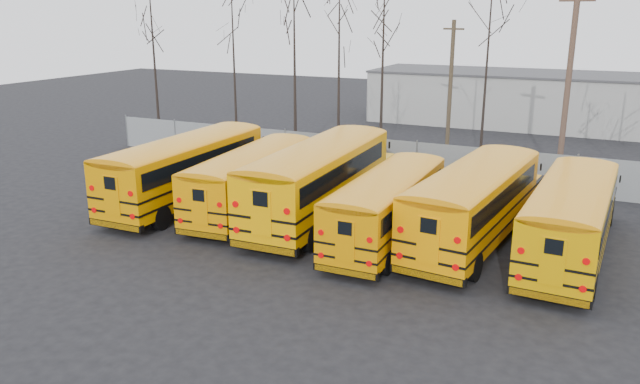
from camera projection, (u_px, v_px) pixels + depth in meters
The scene contains 17 objects.
ground at pixel (323, 252), 23.33m from camera, with size 120.00×120.00×0.00m, color black.
fence at pixel (416, 160), 33.49m from camera, with size 40.00×0.04×2.00m, color gray.
distant_building at pixel (513, 99), 49.80m from camera, with size 22.00×8.00×4.00m, color #9D9D98.
bus_a at pixel (188, 164), 28.92m from camera, with size 2.73×11.46×3.20m.
bus_b at pixel (253, 175), 27.74m from camera, with size 3.12×10.43×2.88m.
bus_c at pixel (321, 174), 26.73m from camera, with size 3.05×12.13×3.38m.
bus_d at pixel (389, 201), 24.09m from camera, with size 2.32×9.99×2.79m.
bus_e at pixel (476, 198), 23.85m from camera, with size 3.71×11.35×3.12m.
bus_f at pixel (572, 213), 22.32m from camera, with size 2.91×10.71×2.97m.
utility_pole_left at pixel (450, 86), 39.04m from camera, with size 1.41×0.61×8.22m.
utility_pole_right at pixel (568, 83), 32.60m from camera, with size 1.76×0.40×9.90m.
tree_0 at pixel (155, 64), 42.12m from camera, with size 0.26×0.26×10.52m, color black.
tree_1 at pixel (234, 68), 40.83m from camera, with size 0.26×0.26×10.28m, color black.
tree_2 at pixel (295, 79), 38.58m from camera, with size 0.26×0.26×9.39m, color black.
tree_3 at pixel (339, 77), 36.76m from camera, with size 0.26×0.26×9.98m, color black.
tree_4 at pixel (382, 76), 36.27m from camera, with size 0.26×0.26×10.17m, color black.
tree_5 at pixel (487, 69), 35.88m from camera, with size 0.26×0.26×11.06m, color black.
Camera 1 is at (9.15, -19.77, 8.66)m, focal length 35.00 mm.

